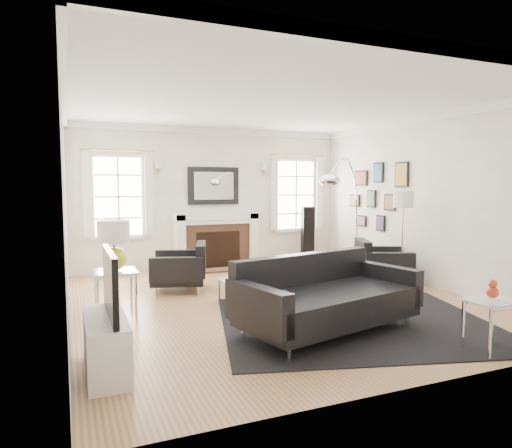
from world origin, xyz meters
name	(u,v)px	position (x,y,z in m)	size (l,w,h in m)	color
floor	(275,301)	(0.00, 0.00, 0.00)	(6.00, 6.00, 0.00)	olive
back_wall	(213,198)	(0.00, 3.00, 1.40)	(5.50, 0.04, 2.80)	white
front_wall	(432,218)	(0.00, -3.00, 1.40)	(5.50, 0.04, 2.80)	white
left_wall	(65,207)	(-2.75, 0.00, 1.40)	(0.04, 6.00, 2.80)	white
right_wall	(427,201)	(2.75, 0.00, 1.40)	(0.04, 6.00, 2.80)	white
ceiling	(276,103)	(0.00, 0.00, 2.80)	(5.50, 6.00, 0.02)	white
crown_molding	(276,107)	(0.00, 0.00, 2.74)	(5.50, 6.00, 0.12)	white
fireplace	(216,241)	(0.00, 2.79, 0.54)	(1.70, 0.69, 1.11)	white
mantel_mirror	(214,186)	(0.00, 2.95, 1.65)	(1.05, 0.07, 0.75)	black
window_left	(118,196)	(-1.85, 2.95, 1.46)	(1.24, 0.15, 1.62)	white
window_right	(296,195)	(1.85, 2.95, 1.46)	(1.24, 0.15, 1.62)	white
gallery_wall	(376,192)	(2.72, 1.30, 1.53)	(0.04, 1.73, 1.29)	black
tv_unit	(106,336)	(-2.44, -1.70, 0.33)	(0.35, 1.00, 1.09)	white
area_rug	(356,322)	(0.45, -1.33, 0.01)	(3.20, 2.66, 0.01)	black
sofa	(324,298)	(-0.06, -1.44, 0.38)	(2.31, 1.45, 0.70)	black
armchair_left	(182,269)	(-1.08, 1.18, 0.34)	(1.04, 1.11, 0.62)	black
armchair_right	(380,263)	(2.14, 0.40, 0.34)	(1.09, 1.15, 0.61)	black
coffee_table	(252,283)	(-0.41, -0.11, 0.32)	(0.80, 0.80, 0.35)	silver
side_table_left	(115,279)	(-2.20, 0.09, 0.48)	(0.53, 0.53, 0.58)	silver
nesting_table	(492,312)	(1.14, -2.65, 0.41)	(0.48, 0.40, 0.52)	silver
gourd_lamp	(114,242)	(-2.20, 0.09, 0.95)	(0.40, 0.40, 0.63)	#C1C718
orange_vase	(493,290)	(1.14, -2.65, 0.63)	(0.12, 0.12, 0.19)	#B73017
arc_floor_lamp	(345,214)	(1.56, 0.61, 1.19)	(1.55, 1.43, 2.19)	silver
stick_floor_lamp	(403,205)	(2.20, -0.07, 1.36)	(0.32, 0.32, 1.57)	gold
speaker_tower	(308,235)	(1.99, 2.65, 0.60)	(0.24, 0.24, 1.21)	black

